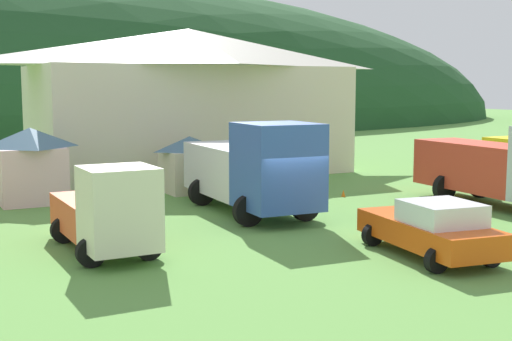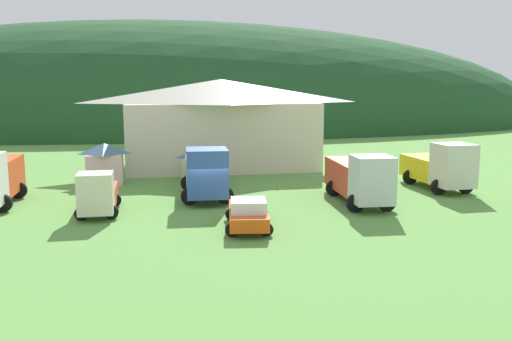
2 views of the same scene
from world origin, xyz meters
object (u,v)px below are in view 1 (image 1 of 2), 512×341
object	(u,v)px
box_truck_blue	(254,168)
service_pickup_orange	(431,228)
play_shed_cream	(190,163)
play_shed_pink	(31,164)
tow_truck_silver	(505,166)
depot_building	(190,99)
light_truck_cream	(107,211)
traffic_cone_near_pickup	(343,197)

from	to	relation	value
box_truck_blue	service_pickup_orange	bearing A→B (deg)	12.90
play_shed_cream	service_pickup_orange	size ratio (longest dim) A/B	0.51
play_shed_pink	tow_truck_silver	size ratio (longest dim) A/B	0.39
depot_building	service_pickup_orange	bearing A→B (deg)	-93.24
play_shed_pink	service_pickup_orange	world-z (taller)	play_shed_pink
light_truck_cream	box_truck_blue	bearing A→B (deg)	118.06
box_truck_blue	play_shed_cream	bearing A→B (deg)	-176.40
tow_truck_silver	traffic_cone_near_pickup	xyz separation A→B (m)	(-4.09, 5.31, -1.69)
box_truck_blue	tow_truck_silver	distance (m)	10.13
service_pickup_orange	light_truck_cream	bearing A→B (deg)	-111.88
play_shed_pink	traffic_cone_near_pickup	bearing A→B (deg)	-20.66
light_truck_cream	traffic_cone_near_pickup	distance (m)	13.30
service_pickup_orange	traffic_cone_near_pickup	world-z (taller)	service_pickup_orange
depot_building	play_shed_pink	distance (m)	11.84
depot_building	play_shed_cream	xyz separation A→B (m)	(-2.73, -6.61, -2.79)
box_truck_blue	traffic_cone_near_pickup	bearing A→B (deg)	111.39
box_truck_blue	traffic_cone_near_pickup	xyz separation A→B (m)	(5.42, 1.82, -1.79)
depot_building	light_truck_cream	distance (m)	19.10
depot_building	traffic_cone_near_pickup	world-z (taller)	depot_building
depot_building	play_shed_cream	bearing A→B (deg)	-112.45
play_shed_cream	traffic_cone_near_pickup	size ratio (longest dim) A/B	4.21
light_truck_cream	play_shed_pink	bearing A→B (deg)	-178.15
box_truck_blue	tow_truck_silver	bearing A→B (deg)	72.68
play_shed_pink	tow_truck_silver	xyz separation A→B (m)	(16.57, -10.01, 0.06)
light_truck_cream	tow_truck_silver	size ratio (longest dim) A/B	0.68
depot_building	box_truck_blue	xyz separation A→B (m)	(-2.65, -12.82, -2.33)
play_shed_cream	light_truck_cream	size ratio (longest dim) A/B	0.47
play_shed_pink	light_truck_cream	world-z (taller)	play_shed_pink
depot_building	play_shed_cream	distance (m)	7.68
play_shed_pink	traffic_cone_near_pickup	world-z (taller)	play_shed_pink
light_truck_cream	tow_truck_silver	bearing A→B (deg)	90.04
box_truck_blue	tow_truck_silver	world-z (taller)	box_truck_blue
play_shed_pink	tow_truck_silver	distance (m)	19.36
play_shed_pink	box_truck_blue	size ratio (longest dim) A/B	0.40
light_truck_cream	box_truck_blue	xyz separation A→B (m)	(6.66, 3.61, 0.52)
box_truck_blue	tow_truck_silver	size ratio (longest dim) A/B	0.99
depot_building	tow_truck_silver	bearing A→B (deg)	-67.18
play_shed_cream	play_shed_pink	xyz separation A→B (m)	(-6.98, 0.31, 0.30)
play_shed_cream	service_pickup_orange	world-z (taller)	play_shed_cream
play_shed_cream	tow_truck_silver	world-z (taller)	tow_truck_silver
traffic_cone_near_pickup	play_shed_pink	bearing A→B (deg)	159.34
play_shed_cream	traffic_cone_near_pickup	world-z (taller)	play_shed_cream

